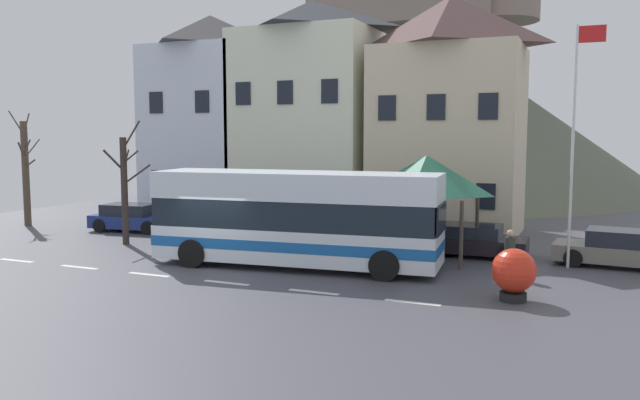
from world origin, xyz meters
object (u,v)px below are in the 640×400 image
object	(u,v)px
parked_car_02	(622,249)
bare_tree_01	(26,172)
flagpole	(575,131)
townhouse_00	(212,118)
transit_bus	(296,219)
townhouse_01	(311,114)
bare_tree_00	(125,188)
hilltop_castle	(417,96)
bus_shelter	(426,175)
townhouse_02	(449,116)
parked_car_03	(239,223)
public_bench	(451,237)
harbour_buoy	(514,272)
parked_car_00	(132,218)
parked_car_01	(473,240)
pedestrian_00	(423,243)
pedestrian_01	(510,251)

from	to	relation	value
parked_car_02	bare_tree_01	xyz separation A→B (m)	(-27.48, -0.66, 2.09)
bare_tree_01	flagpole	bearing A→B (deg)	-0.40
townhouse_00	transit_bus	size ratio (longest dim) A/B	1.07
townhouse_01	bare_tree_00	xyz separation A→B (m)	(-4.69, -8.83, -3.27)
hilltop_castle	bare_tree_01	distance (m)	31.77
townhouse_00	bus_shelter	bearing A→B (deg)	-26.07
townhouse_02	parked_car_03	world-z (taller)	townhouse_02
parked_car_02	public_bench	xyz separation A→B (m)	(-6.28, 1.25, -0.17)
townhouse_02	hilltop_castle	world-z (taller)	hilltop_castle
bare_tree_01	bare_tree_00	bearing A→B (deg)	-16.52
harbour_buoy	townhouse_01	bearing A→B (deg)	133.80
public_bench	bare_tree_00	world-z (taller)	bare_tree_00
townhouse_02	harbour_buoy	distance (m)	13.24
parked_car_02	townhouse_02	bearing A→B (deg)	-31.84
townhouse_02	bare_tree_01	xyz separation A→B (m)	(-20.16, -6.03, -2.74)
townhouse_01	flagpole	world-z (taller)	townhouse_01
bus_shelter	parked_car_03	size ratio (longest dim) A/B	0.91
parked_car_00	flagpole	distance (m)	20.14
parked_car_01	pedestrian_00	xyz separation A→B (m)	(-1.25, -2.80, 0.26)
parked_car_00	public_bench	size ratio (longest dim) A/B	2.64
parked_car_01	bare_tree_00	world-z (taller)	bare_tree_00
parked_car_01	harbour_buoy	world-z (taller)	harbour_buoy
townhouse_02	hilltop_castle	xyz separation A→B (m)	(-7.41, 22.63, 2.28)
parked_car_00	parked_car_03	distance (m)	5.58
flagpole	harbour_buoy	xyz separation A→B (m)	(-1.33, -5.42, -3.94)
parked_car_01	parked_car_03	world-z (taller)	parked_car_03
pedestrian_01	bus_shelter	bearing A→B (deg)	145.03
townhouse_01	bus_shelter	xyz separation A→B (m)	(7.67, -6.68, -2.55)
townhouse_01	transit_bus	size ratio (longest dim) A/B	1.10
parked_car_00	parked_car_01	distance (m)	16.19
transit_bus	parked_car_00	size ratio (longest dim) A/B	2.50
hilltop_castle	pedestrian_01	xyz separation A→B (m)	(11.27, -31.32, -6.86)
harbour_buoy	parked_car_03	bearing A→B (deg)	151.95
bus_shelter	pedestrian_01	bearing A→B (deg)	-34.97
townhouse_01	parked_car_03	world-z (taller)	townhouse_01
transit_bus	bus_shelter	distance (m)	5.32
townhouse_02	parked_car_02	world-z (taller)	townhouse_02
townhouse_01	parked_car_00	size ratio (longest dim) A/B	2.76
townhouse_02	bare_tree_00	xyz separation A→B (m)	(-11.84, -8.50, -3.08)
townhouse_01	parked_car_02	xyz separation A→B (m)	(14.47, -5.71, -5.02)
parked_car_03	public_bench	bearing A→B (deg)	-4.20
transit_bus	public_bench	bearing A→B (deg)	47.54
parked_car_01	harbour_buoy	size ratio (longest dim) A/B	2.63
transit_bus	parked_car_03	xyz separation A→B (m)	(-5.25, 5.03, -1.06)
parked_car_01	public_bench	xyz separation A→B (m)	(-1.09, 1.22, -0.13)
pedestrian_01	townhouse_01	bearing A→B (deg)	140.67
townhouse_02	parked_car_00	size ratio (longest dim) A/B	2.66
public_bench	townhouse_00	bearing A→B (deg)	162.57
townhouse_01	transit_bus	world-z (taller)	townhouse_01
pedestrian_00	flagpole	xyz separation A→B (m)	(4.76, 1.93, 3.91)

